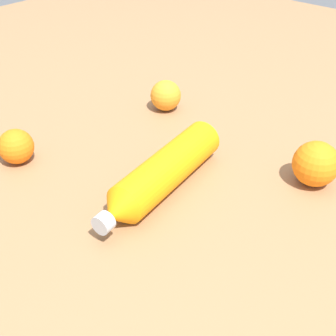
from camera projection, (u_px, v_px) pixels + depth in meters
The scene contains 5 objects.
ground_plane at pixel (172, 176), 0.80m from camera, with size 2.40×2.40×0.00m, color olive.
water_bottle at pixel (161, 174), 0.75m from camera, with size 0.10×0.30×0.07m.
orange_0 at pixel (316, 164), 0.77m from camera, with size 0.08×0.08×0.08m, color orange.
orange_1 at pixel (166, 95), 1.00m from camera, with size 0.07×0.07×0.07m, color orange.
orange_2 at pixel (16, 146), 0.83m from camera, with size 0.06×0.06×0.06m, color orange.
Camera 1 is at (0.43, -0.49, 0.47)m, focal length 48.67 mm.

